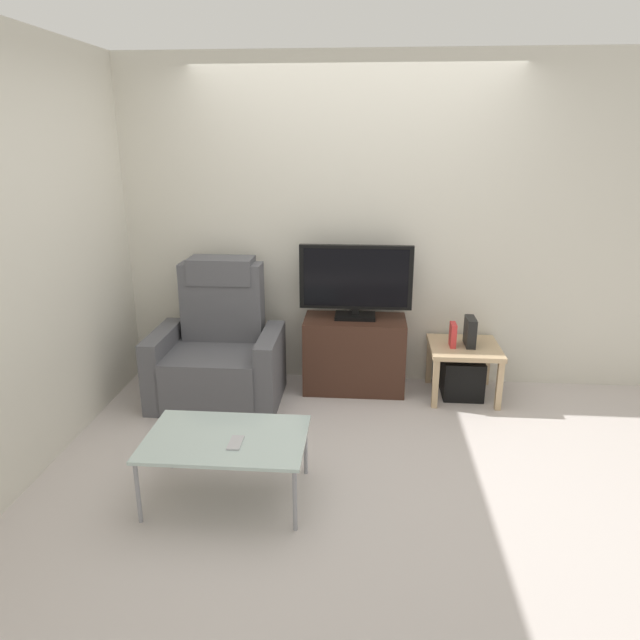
{
  "coord_description": "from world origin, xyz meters",
  "views": [
    {
      "loc": [
        0.12,
        -3.52,
        1.99
      ],
      "look_at": [
        -0.21,
        0.5,
        0.7
      ],
      "focal_mm": 32.51,
      "sensor_mm": 36.0,
      "label": 1
    }
  ],
  "objects": [
    {
      "name": "book_upright",
      "position": [
        0.8,
        0.78,
        0.52
      ],
      "size": [
        0.04,
        0.13,
        0.19
      ],
      "primitive_type": "cube",
      "color": "red",
      "rests_on": "side_table"
    },
    {
      "name": "cell_phone",
      "position": [
        -0.57,
        -0.76,
        0.39
      ],
      "size": [
        0.07,
        0.15,
        0.01
      ],
      "primitive_type": "cube",
      "rotation": [
        0.0,
        0.0,
        -0.0
      ],
      "color": "#B7B7BC",
      "rests_on": "coffee_table"
    },
    {
      "name": "subwoofer_box",
      "position": [
        0.9,
        0.8,
        0.16
      ],
      "size": [
        0.31,
        0.31,
        0.31
      ],
      "primitive_type": "cube",
      "color": "black",
      "rests_on": "ground"
    },
    {
      "name": "tv_stand",
      "position": [
        0.04,
        0.86,
        0.3
      ],
      "size": [
        0.81,
        0.41,
        0.6
      ],
      "color": "#3D2319",
      "rests_on": "ground"
    },
    {
      "name": "side_table",
      "position": [
        0.9,
        0.8,
        0.36
      ],
      "size": [
        0.54,
        0.54,
        0.42
      ],
      "color": "tan",
      "rests_on": "ground"
    },
    {
      "name": "television",
      "position": [
        0.04,
        0.88,
        0.91
      ],
      "size": [
        0.88,
        0.2,
        0.59
      ],
      "color": "black",
      "rests_on": "tv_stand"
    },
    {
      "name": "coffee_table",
      "position": [
        -0.64,
        -0.69,
        0.36
      ],
      "size": [
        0.9,
        0.6,
        0.38
      ],
      "color": "#B2C6C1",
      "rests_on": "ground"
    },
    {
      "name": "ground_plane",
      "position": [
        0.0,
        0.0,
        0.0
      ],
      "size": [
        6.4,
        6.4,
        0.0
      ],
      "primitive_type": "plane",
      "color": "#BCB2AD"
    },
    {
      "name": "wall_back",
      "position": [
        0.0,
        1.13,
        1.3
      ],
      "size": [
        6.4,
        0.06,
        2.6
      ],
      "primitive_type": "cube",
      "color": "beige",
      "rests_on": "ground"
    },
    {
      "name": "wall_side",
      "position": [
        -1.88,
        0.0,
        1.3
      ],
      "size": [
        0.06,
        4.48,
        2.6
      ],
      "primitive_type": "cube",
      "color": "beige",
      "rests_on": "ground"
    },
    {
      "name": "game_console",
      "position": [
        0.94,
        0.81,
        0.54
      ],
      "size": [
        0.07,
        0.2,
        0.22
      ],
      "primitive_type": "cube",
      "color": "black",
      "rests_on": "side_table"
    },
    {
      "name": "recliner_armchair",
      "position": [
        -1.01,
        0.63,
        0.37
      ],
      "size": [
        0.98,
        0.78,
        1.08
      ],
      "rotation": [
        0.0,
        0.0,
        -0.01
      ],
      "color": "#515156",
      "rests_on": "ground"
    }
  ]
}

